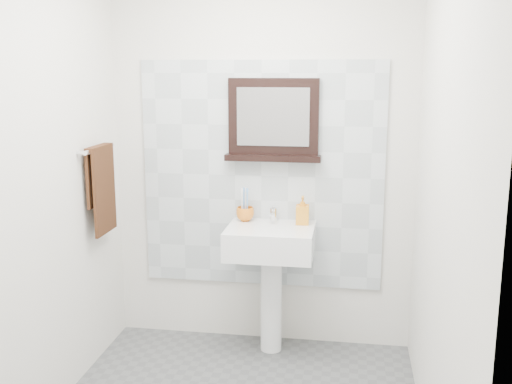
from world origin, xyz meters
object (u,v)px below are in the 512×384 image
toothbrush_cup (245,214)px  soap_dispenser (303,210)px  framed_mirror (273,122)px  hand_towel (101,182)px  pedestal_sink (271,255)px

toothbrush_cup → soap_dispenser: soap_dispenser is taller
toothbrush_cup → framed_mirror: 0.63m
toothbrush_cup → soap_dispenser: (0.38, -0.02, 0.05)m
soap_dispenser → hand_towel: hand_towel is taller
pedestal_sink → framed_mirror: size_ratio=1.54×
soap_dispenser → framed_mirror: bearing=154.7°
pedestal_sink → hand_towel: size_ratio=1.75×
soap_dispenser → hand_towel: (-1.23, -0.30, 0.20)m
pedestal_sink → hand_towel: bearing=-169.1°
framed_mirror → hand_towel: 1.15m
pedestal_sink → soap_dispenser: size_ratio=5.23×
toothbrush_cup → soap_dispenser: size_ratio=0.64×
pedestal_sink → framed_mirror: framed_mirror is taller
pedestal_sink → toothbrush_cup: size_ratio=8.19×
pedestal_sink → framed_mirror: (-0.01, 0.19, 0.83)m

